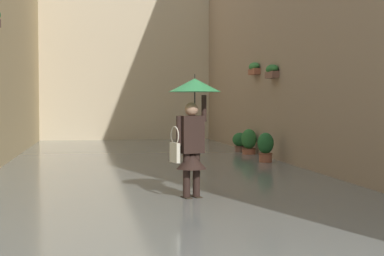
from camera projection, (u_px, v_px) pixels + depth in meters
The scene contains 7 objects.
ground_plane at pixel (151, 172), 13.83m from camera, with size 60.00×60.00×0.00m, color gray.
flood_water at pixel (151, 170), 13.83m from camera, with size 7.95×27.94×0.08m, color slate.
building_facade_far at pixel (124, 27), 25.31m from camera, with size 10.75×1.80×9.94m, color beige.
person_wading at pixel (193, 119), 9.50m from camera, with size 0.86×0.86×2.11m.
potted_plant_far_left at pixel (249, 142), 17.67m from camera, with size 0.47×0.47×0.85m.
potted_plant_near_left at pixel (266, 148), 15.31m from camera, with size 0.43×0.43×0.86m.
potted_plant_mid_left at pixel (240, 142), 18.70m from camera, with size 0.49×0.49×0.69m.
Camera 1 is at (1.35, 2.77, 1.64)m, focal length 54.27 mm.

